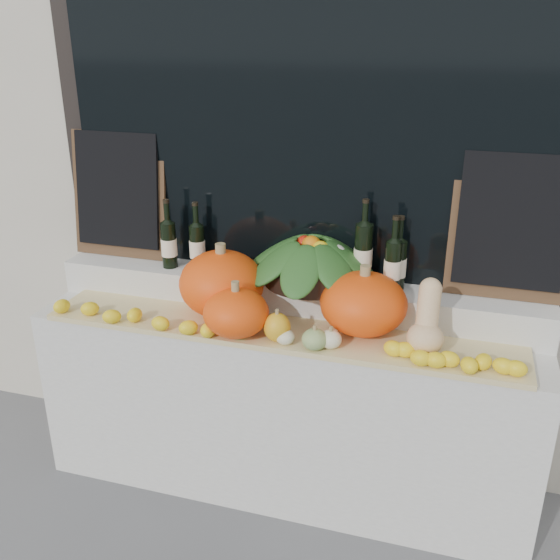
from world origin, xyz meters
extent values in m
cube|color=black|center=(0.00, 1.80, 1.90)|extent=(2.40, 0.04, 2.10)
cube|color=black|center=(0.00, 1.77, 1.90)|extent=(2.20, 0.02, 2.00)
cube|color=silver|center=(0.00, 1.52, 0.44)|extent=(2.30, 0.55, 0.88)
cube|color=silver|center=(0.00, 1.68, 0.96)|extent=(2.30, 0.25, 0.16)
cube|color=tan|center=(0.00, 1.40, 0.89)|extent=(2.10, 0.32, 0.02)
ellipsoid|color=#FF500D|center=(-0.28, 1.49, 1.05)|extent=(0.49, 0.49, 0.30)
ellipsoid|color=#FF500D|center=(0.36, 1.49, 1.04)|extent=(0.47, 0.47, 0.26)
ellipsoid|color=#FF500D|center=(-0.15, 1.31, 1.01)|extent=(0.37, 0.37, 0.21)
ellipsoid|color=#EBBE8A|center=(0.63, 1.37, 0.97)|extent=(0.15, 0.15, 0.13)
cylinder|color=#EBBE8A|center=(0.63, 1.42, 1.08)|extent=(0.09, 0.14, 0.18)
sphere|color=#EBBE8A|center=(0.63, 1.46, 1.15)|extent=(0.09, 0.09, 0.09)
ellipsoid|color=#326C20|center=(0.20, 1.28, 0.95)|extent=(0.11, 0.11, 0.09)
cylinder|color=#988252|center=(0.20, 1.28, 1.01)|extent=(0.02, 0.02, 0.02)
ellipsoid|color=#326C20|center=(-0.13, 1.29, 0.95)|extent=(0.10, 0.10, 0.09)
cylinder|color=#988252|center=(-0.13, 1.29, 1.00)|extent=(0.02, 0.02, 0.02)
ellipsoid|color=#F3ECC2|center=(0.07, 1.29, 0.94)|extent=(0.08, 0.08, 0.06)
cylinder|color=#988252|center=(0.07, 1.29, 0.98)|extent=(0.02, 0.02, 0.02)
ellipsoid|color=gold|center=(0.03, 1.31, 0.97)|extent=(0.11, 0.11, 0.12)
cylinder|color=#988252|center=(0.03, 1.31, 1.04)|extent=(0.02, 0.02, 0.02)
ellipsoid|color=#F3ECC2|center=(0.26, 1.31, 0.94)|extent=(0.09, 0.09, 0.08)
cylinder|color=#988252|center=(0.26, 1.31, 0.99)|extent=(0.02, 0.02, 0.02)
cylinder|color=black|center=(0.08, 1.66, 1.09)|extent=(0.43, 0.43, 0.10)
cylinder|color=black|center=(-0.62, 1.65, 1.15)|extent=(0.07, 0.07, 0.22)
cylinder|color=black|center=(-0.62, 1.65, 1.31)|extent=(0.03, 0.03, 0.10)
cylinder|color=white|center=(-0.62, 1.65, 1.14)|extent=(0.08, 0.08, 0.08)
cylinder|color=black|center=(-0.62, 1.65, 1.37)|extent=(0.03, 0.03, 0.02)
cylinder|color=black|center=(-0.48, 1.68, 1.15)|extent=(0.07, 0.07, 0.21)
cylinder|color=black|center=(-0.48, 1.68, 1.30)|extent=(0.03, 0.03, 0.10)
cylinder|color=white|center=(-0.48, 1.68, 1.14)|extent=(0.08, 0.08, 0.08)
cylinder|color=black|center=(-0.48, 1.68, 1.36)|extent=(0.03, 0.03, 0.02)
cylinder|color=black|center=(0.31, 1.69, 1.18)|extent=(0.08, 0.08, 0.28)
cylinder|color=black|center=(0.31, 1.69, 1.37)|extent=(0.03, 0.03, 0.10)
cylinder|color=white|center=(0.31, 1.69, 1.17)|extent=(0.08, 0.08, 0.08)
cylinder|color=black|center=(0.31, 1.69, 1.43)|extent=(0.03, 0.03, 0.02)
cylinder|color=black|center=(0.47, 1.69, 1.15)|extent=(0.07, 0.07, 0.22)
cylinder|color=black|center=(0.47, 1.69, 1.31)|extent=(0.03, 0.03, 0.10)
cylinder|color=white|center=(0.47, 1.69, 1.14)|extent=(0.08, 0.08, 0.08)
cylinder|color=black|center=(0.47, 1.69, 1.37)|extent=(0.03, 0.03, 0.02)
cylinder|color=black|center=(0.45, 1.65, 1.16)|extent=(0.07, 0.07, 0.23)
cylinder|color=black|center=(0.45, 1.65, 1.32)|extent=(0.03, 0.03, 0.10)
cylinder|color=white|center=(0.45, 1.65, 1.15)|extent=(0.08, 0.08, 0.08)
cylinder|color=black|center=(0.45, 1.65, 1.38)|extent=(0.03, 0.03, 0.02)
cube|color=#4C331E|center=(-0.92, 1.75, 1.35)|extent=(0.50, 0.09, 0.62)
cube|color=black|center=(-0.92, 1.73, 1.38)|extent=(0.44, 0.09, 0.56)
cube|color=#4C331E|center=(0.92, 1.75, 1.35)|extent=(0.50, 0.09, 0.62)
cube|color=black|center=(0.92, 1.73, 1.38)|extent=(0.44, 0.09, 0.56)
camera|label=1|loc=(0.70, -0.91, 2.14)|focal=40.00mm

